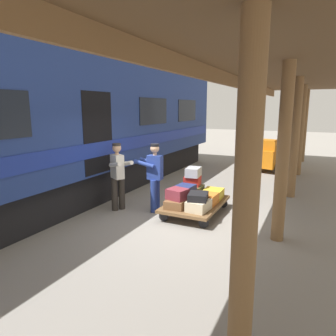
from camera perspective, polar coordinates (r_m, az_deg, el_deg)
ground_plane at (r=7.08m, az=2.17°, el=-10.07°), size 60.00×60.00×0.00m
platform_canopy at (r=6.12m, az=21.05°, el=17.11°), size 3.20×20.68×3.56m
train_car at (r=8.77m, az=-20.62°, el=7.17°), size 3.02×16.45×4.00m
luggage_cart at (r=7.57m, az=5.12°, el=-6.70°), size 1.22×1.92×0.29m
suitcase_yellow_case at (r=7.92m, az=8.35°, el=-4.79°), size 0.48×0.62×0.23m
suitcase_cream_canvas at (r=6.96m, az=5.71°, el=-6.94°), size 0.47×0.59×0.23m
suitcase_orange_carryall at (r=7.43m, az=7.12°, el=-5.72°), size 0.51×0.52×0.25m
suitcase_maroon_trunk at (r=7.62m, az=3.21°, el=-5.22°), size 0.46×0.57×0.25m
suitcase_olive_duffel at (r=8.09m, az=4.65°, el=-4.20°), size 0.51×0.51×0.27m
suitcase_brown_leather at (r=7.16m, az=1.57°, el=-6.54°), size 0.49×0.64×0.19m
suitcase_red_plastic at (r=8.07m, az=4.58°, el=-2.34°), size 0.47×0.53×0.25m
suitcase_burgundy_valise at (r=7.10m, az=1.75°, el=-4.86°), size 0.51×0.48×0.24m
suitcase_navy_fabric at (r=7.56m, az=3.23°, el=-3.76°), size 0.45×0.49×0.15m
suitcase_gray_aluminum at (r=7.97m, az=4.75°, el=-0.74°), size 0.39×0.52×0.23m
suitcase_black_hardshell at (r=6.94m, az=5.63°, el=-5.29°), size 0.52×0.58×0.16m
porter_in_overalls at (r=7.59m, az=-2.58°, el=-1.31°), size 0.69×0.47×1.70m
porter_by_door at (r=7.77m, az=-9.31°, el=-1.17°), size 0.74×0.63×1.70m
baggage_tug at (r=13.29m, az=18.03°, el=2.25°), size 1.48×1.92×1.30m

